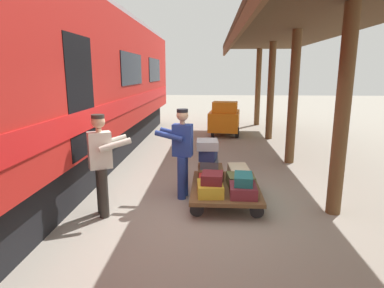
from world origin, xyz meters
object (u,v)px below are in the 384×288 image
object	(u,v)px
suitcase_burgundy_valise	(243,190)
suitcase_maroon_trunk	(212,178)
suitcase_teal_softside	(243,179)
suitcase_gray_aluminum	(207,144)
suitcase_olive_duffel	(240,180)
baggage_tug	(224,119)
suitcase_navy_fabric	(208,154)
suitcase_slate_roller	(209,163)
porter_by_door	(102,162)
porter_in_overalls	(182,150)
luggage_cart	(225,188)
suitcase_cream_canvas	(238,172)
suitcase_brown_leather	(210,172)
suitcase_red_plastic	(210,180)
suitcase_yellow_case	(210,189)

from	to	relation	value
suitcase_burgundy_valise	suitcase_maroon_trunk	xyz separation A→B (m)	(0.52, -0.02, 0.20)
suitcase_teal_softside	suitcase_gray_aluminum	bearing A→B (deg)	-56.12
suitcase_olive_duffel	suitcase_burgundy_valise	world-z (taller)	suitcase_olive_duffel
suitcase_gray_aluminum	baggage_tug	bearing A→B (deg)	-95.44
suitcase_navy_fabric	suitcase_gray_aluminum	xyz separation A→B (m)	(0.03, 0.03, 0.19)
suitcase_slate_roller	suitcase_navy_fabric	distance (m)	0.19
porter_by_door	suitcase_teal_softside	bearing A→B (deg)	-173.67
suitcase_burgundy_valise	suitcase_slate_roller	bearing A→B (deg)	-59.90
suitcase_teal_softside	porter_in_overalls	distance (m)	1.31
suitcase_olive_duffel	luggage_cart	bearing A→B (deg)	0.00
suitcase_cream_canvas	suitcase_brown_leather	size ratio (longest dim) A/B	0.96
suitcase_maroon_trunk	porter_by_door	xyz separation A→B (m)	(1.81, 0.25, 0.33)
suitcase_gray_aluminum	suitcase_maroon_trunk	bearing A→B (deg)	95.99
suitcase_red_plastic	porter_by_door	world-z (taller)	porter_by_door
suitcase_cream_canvas	luggage_cart	bearing A→B (deg)	60.14
suitcase_navy_fabric	suitcase_olive_duffel	bearing A→B (deg)	138.96
suitcase_yellow_case	baggage_tug	size ratio (longest dim) A/B	0.29
suitcase_red_plastic	suitcase_teal_softside	xyz separation A→B (m)	(-0.56, 0.45, 0.18)
suitcase_navy_fabric	porter_by_door	world-z (taller)	porter_by_door
suitcase_red_plastic	suitcase_burgundy_valise	size ratio (longest dim) A/B	0.82
suitcase_olive_duffel	suitcase_yellow_case	bearing A→B (deg)	41.05
suitcase_cream_canvas	suitcase_teal_softside	size ratio (longest dim) A/B	1.24
suitcase_teal_softside	suitcase_olive_duffel	bearing A→B (deg)	-89.37
suitcase_red_plastic	suitcase_slate_roller	distance (m)	0.56
suitcase_slate_roller	porter_in_overalls	world-z (taller)	porter_in_overalls
suitcase_olive_duffel	suitcase_gray_aluminum	distance (m)	0.97
suitcase_red_plastic	baggage_tug	size ratio (longest dim) A/B	0.26
suitcase_slate_roller	suitcase_maroon_trunk	distance (m)	0.99
suitcase_burgundy_valise	suitcase_brown_leather	bearing A→B (deg)	-60.14
suitcase_burgundy_valise	suitcase_cream_canvas	bearing A→B (deg)	-90.00
suitcase_cream_canvas	suitcase_slate_roller	world-z (taller)	suitcase_slate_roller
luggage_cart	suitcase_maroon_trunk	xyz separation A→B (m)	(0.25, 0.46, 0.34)
suitcase_burgundy_valise	porter_in_overalls	world-z (taller)	porter_in_overalls
suitcase_burgundy_valise	suitcase_red_plastic	bearing A→B (deg)	-41.05
suitcase_yellow_case	suitcase_maroon_trunk	bearing A→B (deg)	-145.40
suitcase_red_plastic	porter_in_overalls	distance (m)	0.78
suitcase_red_plastic	suitcase_navy_fabric	world-z (taller)	suitcase_navy_fabric
suitcase_red_plastic	suitcase_cream_canvas	world-z (taller)	suitcase_cream_canvas
suitcase_navy_fabric	suitcase_yellow_case	bearing A→B (deg)	92.38
luggage_cart	baggage_tug	world-z (taller)	baggage_tug
suitcase_navy_fabric	baggage_tug	size ratio (longest dim) A/B	0.29
luggage_cart	suitcase_navy_fabric	xyz separation A→B (m)	(0.32, -0.52, 0.52)
luggage_cart	suitcase_gray_aluminum	distance (m)	0.93
suitcase_yellow_case	baggage_tug	distance (m)	7.16
suitcase_olive_duffel	suitcase_yellow_case	size ratio (longest dim) A/B	0.93
suitcase_red_plastic	suitcase_slate_roller	size ratio (longest dim) A/B	0.92
suitcase_brown_leather	porter_in_overalls	size ratio (longest dim) A/B	0.37
suitcase_olive_duffel	suitcase_burgundy_valise	xyz separation A→B (m)	(0.00, 0.49, -0.01)
suitcase_yellow_case	suitcase_brown_leather	distance (m)	0.97
suitcase_maroon_trunk	baggage_tug	size ratio (longest dim) A/B	0.23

